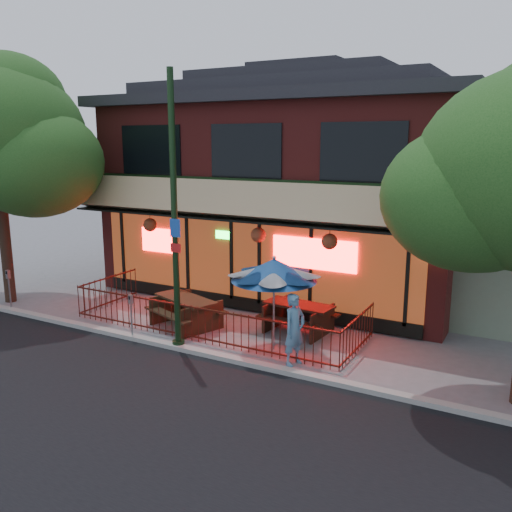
{
  "coord_description": "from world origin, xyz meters",
  "views": [
    {
      "loc": [
        8.16,
        -11.14,
        5.3
      ],
      "look_at": [
        1.0,
        2.0,
        2.11
      ],
      "focal_mm": 38.0,
      "sensor_mm": 36.0,
      "label": 1
    }
  ],
  "objects": [
    {
      "name": "parking_meter_near",
      "position": [
        -1.5,
        -0.48,
        0.85
      ],
      "size": [
        0.13,
        0.12,
        1.25
      ],
      "color": "#94989D",
      "rests_on": "ground"
    },
    {
      "name": "curb",
      "position": [
        0.0,
        -0.5,
        0.06
      ],
      "size": [
        80.0,
        0.25,
        0.12
      ],
      "primitive_type": "cube",
      "color": "#999993",
      "rests_on": "ground"
    },
    {
      "name": "patio_umbrella",
      "position": [
        2.23,
        0.7,
        2.12
      ],
      "size": [
        2.17,
        2.17,
        2.49
      ],
      "color": "gray",
      "rests_on": "ground"
    },
    {
      "name": "patio_fence",
      "position": [
        0.0,
        0.5,
        0.63
      ],
      "size": [
        8.44,
        2.62,
        1.0
      ],
      "color": "#44150E",
      "rests_on": "ground"
    },
    {
      "name": "street_light",
      "position": [
        0.0,
        -0.4,
        3.15
      ],
      "size": [
        0.43,
        0.32,
        7.0
      ],
      "color": "black",
      "rests_on": "ground"
    },
    {
      "name": "picnic_table_left",
      "position": [
        -0.8,
        1.06,
        0.57
      ],
      "size": [
        2.44,
        2.16,
        0.87
      ],
      "color": "#362313",
      "rests_on": "ground"
    },
    {
      "name": "restaurant_building",
      "position": [
        0.0,
        7.11,
        4.13
      ],
      "size": [
        12.96,
        9.49,
        8.05
      ],
      "color": "maroon",
      "rests_on": "ground"
    },
    {
      "name": "parking_meter_far",
      "position": [
        -6.57,
        -0.4,
        0.9
      ],
      "size": [
        0.13,
        0.11,
        1.34
      ],
      "color": "gray",
      "rests_on": "ground"
    },
    {
      "name": "pedestrian",
      "position": [
        3.09,
        0.1,
        0.88
      ],
      "size": [
        0.59,
        0.74,
        1.76
      ],
      "primitive_type": "imported",
      "rotation": [
        0.0,
        0.0,
        1.28
      ],
      "color": "#578BAE",
      "rests_on": "ground"
    },
    {
      "name": "ground",
      "position": [
        0.0,
        0.0,
        0.0
      ],
      "size": [
        80.0,
        80.0,
        0.0
      ],
      "primitive_type": "plane",
      "color": "gray",
      "rests_on": "ground"
    },
    {
      "name": "picnic_table_right",
      "position": [
        2.25,
        2.21,
        0.54
      ],
      "size": [
        2.05,
        1.64,
        0.83
      ],
      "color": "#341C12",
      "rests_on": "ground"
    }
  ]
}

